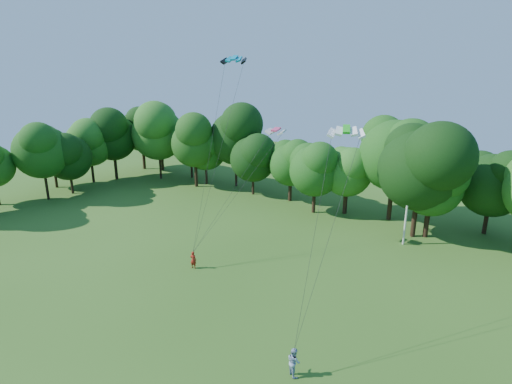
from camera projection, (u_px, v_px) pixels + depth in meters
The scene contains 9 objects.
utility_pole at pixel (407, 204), 41.35m from camera, with size 1.75×0.22×8.74m.
kite_flyer_left at pixel (193, 260), 37.08m from camera, with size 0.62×0.40×1.68m, color maroon.
kite_flyer_right at pixel (294, 362), 23.78m from camera, with size 0.89×0.70×1.84m, color #899EBF.
kite_teal at pixel (234, 58), 39.85m from camera, with size 2.73×1.82×0.59m.
kite_green at pixel (346, 129), 25.96m from camera, with size 2.54×1.88×0.52m.
kite_pink at pixel (276, 129), 39.15m from camera, with size 2.06×1.09×0.36m.
tree_back_west at pixel (195, 142), 62.76m from camera, with size 8.08×8.08×11.75m.
tree_back_center at pixel (421, 159), 42.24m from camera, with size 9.73×9.73×14.15m.
tree_flank_west at pixel (51, 147), 62.51m from camera, with size 7.19×7.19×10.45m.
Camera 1 is at (16.48, -11.31, 17.30)m, focal length 28.00 mm.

